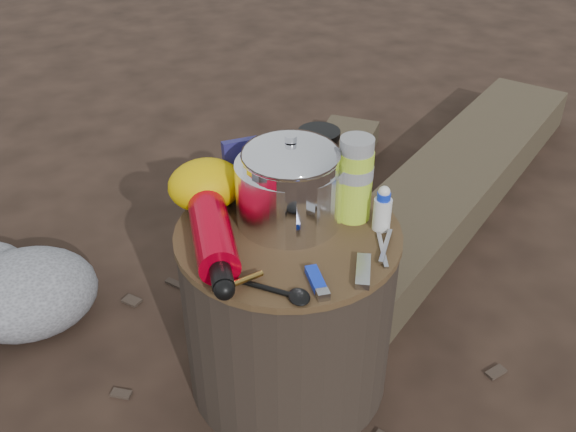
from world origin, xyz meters
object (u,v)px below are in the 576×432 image
object	(u,v)px
stump	(288,309)
log_main	(449,187)
camping_pot	(291,183)
fuel_bottle	(212,231)
travel_mug	(318,159)
thermos	(355,179)

from	to	relation	value
stump	log_main	world-z (taller)	stump
stump	camping_pot	size ratio (longest dim) A/B	2.42
camping_pot	fuel_bottle	xyz separation A→B (m)	(-0.18, -0.04, -0.06)
fuel_bottle	travel_mug	bearing A→B (deg)	35.80
camping_pot	travel_mug	size ratio (longest dim) A/B	1.44
stump	travel_mug	xyz separation A→B (m)	(0.12, 0.16, 0.29)
travel_mug	log_main	bearing A→B (deg)	32.69
stump	thermos	bearing A→B (deg)	4.05
log_main	thermos	bearing A→B (deg)	-85.09
log_main	thermos	distance (m)	0.95
stump	camping_pot	xyz separation A→B (m)	(0.01, 0.03, 0.32)
log_main	camping_pot	xyz separation A→B (m)	(-0.75, -0.55, 0.47)
camping_pot	thermos	bearing A→B (deg)	-6.87
log_main	camping_pot	size ratio (longest dim) A/B	8.93
stump	camping_pot	world-z (taller)	camping_pot
stump	log_main	distance (m)	0.97
fuel_bottle	thermos	size ratio (longest dim) A/B	1.78
fuel_bottle	log_main	bearing A→B (deg)	37.27
log_main	travel_mug	distance (m)	0.88
log_main	camping_pot	distance (m)	1.04
fuel_bottle	thermos	bearing A→B (deg)	8.73
camping_pot	thermos	distance (m)	0.14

